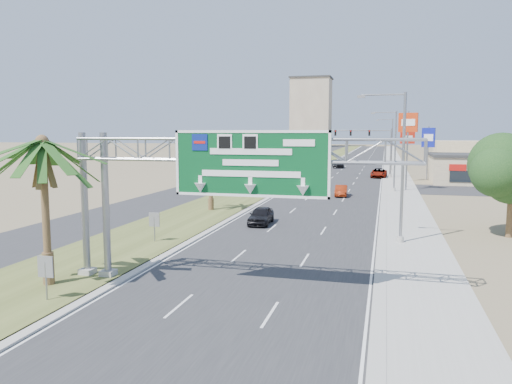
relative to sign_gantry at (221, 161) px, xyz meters
The scene contains 29 objects.
road 100.26m from the sign_gantry, 89.39° to the left, with size 12.00×300.00×0.02m, color #28282B.
sidewalk_right 100.71m from the sign_gantry, 84.54° to the left, with size 4.00×300.00×0.10m, color #9E9B93.
median_grass 100.65m from the sign_gantry, 95.10° to the left, with size 7.00×300.00×0.12m, color #474F23.
opposing_road 101.51m from the sign_gantry, 99.05° to the left, with size 8.00×300.00×0.02m, color #28282B.
sign_gantry is the anchor object (origin of this frame).
palm_near 8.41m from the sign_gantry, 166.68° to the right, with size 5.70×5.70×8.35m.
palm_row_b 23.66m from the sign_gantry, 110.92° to the left, with size 3.99×3.99×5.95m.
palm_row_c 39.00m from the sign_gantry, 102.50° to the left, with size 3.99×3.99×6.75m.
palm_row_d 56.73m from the sign_gantry, 98.56° to the left, with size 3.99×3.99×5.45m.
palm_row_e 75.55m from the sign_gantry, 96.41° to the left, with size 3.99×3.99×6.15m.
palm_row_f 100.44m from the sign_gantry, 94.82° to the left, with size 3.99×3.99×5.75m.
streetlight_near 14.75m from the sign_gantry, 55.30° to the left, with size 3.27×0.44×10.00m.
streetlight_mid 42.92m from the sign_gantry, 78.76° to the left, with size 3.27×0.44×10.00m.
streetlight_far 78.53m from the sign_gantry, 83.89° to the left, with size 3.27×0.44×10.00m.
signal_mast 62.37m from the sign_gantry, 84.26° to the left, with size 10.28×0.71×8.00m.
store_building 60.77m from the sign_gantry, 67.64° to the left, with size 18.00×10.00×4.00m, color tan.
oak_near 22.77m from the sign_gantry, 45.02° to the left, with size 4.50×4.50×6.80m.
median_signback_a 9.06m from the sign_gantry, 149.77° to the right, with size 0.75×0.08×2.08m.
median_signback_b 11.90m from the sign_gantry, 132.65° to the left, with size 0.75×0.08×2.08m.
tower_distant 242.33m from the sign_gantry, 97.34° to the left, with size 20.00×16.00×35.00m, color gray.
building_distant_left 156.40m from the sign_gantry, 106.32° to the left, with size 24.00×14.00×6.00m, color tan.
building_distant_right 133.78m from the sign_gantry, 76.57° to the left, with size 20.00×12.00×5.00m, color tan.
car_left_lane 17.51m from the sign_gantry, 97.49° to the left, with size 1.66×4.12×1.41m, color black.
car_mid_lane 36.58m from the sign_gantry, 85.94° to the left, with size 1.35×3.88×1.28m, color maroon.
car_right_lane 62.51m from the sign_gantry, 84.05° to the left, with size 2.46×5.34×1.48m, color gray.
car_far 83.39m from the sign_gantry, 91.50° to the left, with size 2.27×5.59×1.62m, color black.
pole_sign_red_near 45.06m from the sign_gantry, 77.08° to the left, with size 2.38×1.01×10.03m.
pole_sign_blue 61.12m from the sign_gantry, 76.99° to the left, with size 1.98×0.96×8.29m.
pole_sign_red_far 57.38m from the sign_gantry, 79.42° to the left, with size 2.18×0.99×7.70m.
Camera 1 is at (6.37, -12.13, 7.41)m, focal length 35.00 mm.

